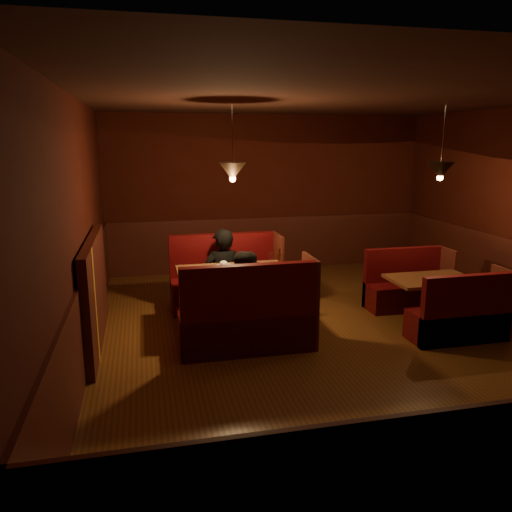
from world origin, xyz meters
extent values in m
cube|color=#583512|center=(0.00, 0.00, -0.01)|extent=(6.00, 7.00, 0.01)
cube|color=#3A1E15|center=(0.00, 0.00, 2.90)|extent=(6.00, 7.00, 0.01)
cube|color=#330C07|center=(0.00, 3.50, 1.45)|extent=(6.00, 0.01, 2.90)
cube|color=#330C07|center=(-3.00, 0.00, 1.45)|extent=(0.01, 7.00, 2.90)
cube|color=#421812|center=(0.00, 3.48, 0.50)|extent=(6.00, 0.04, 1.00)
cube|color=#421812|center=(-2.98, 0.00, 0.50)|extent=(0.04, 7.00, 1.00)
cube|color=#421812|center=(-2.92, 0.40, 0.65)|extent=(0.10, 2.20, 1.30)
cube|color=gold|center=(-2.87, -0.15, 0.65)|extent=(0.01, 0.12, 1.30)
cylinder|color=#333333|center=(-1.20, 0.56, 2.45)|extent=(0.01, 0.01, 0.80)
cone|color=black|center=(-1.20, 0.56, 2.05)|extent=(0.34, 0.34, 0.22)
sphere|color=#FFBF72|center=(-1.20, 0.56, 1.96)|extent=(0.08, 0.08, 0.08)
cylinder|color=#333333|center=(1.42, 0.12, 2.45)|extent=(0.01, 0.01, 0.80)
cone|color=black|center=(1.42, 0.12, 2.05)|extent=(0.34, 0.34, 0.22)
sphere|color=#FFBF72|center=(1.42, 0.12, 1.96)|extent=(0.08, 0.08, 0.08)
cube|color=brown|center=(-1.20, 0.56, 0.75)|extent=(1.45, 0.88, 0.05)
cylinder|color=#421812|center=(-1.20, 0.56, 0.36)|extent=(0.14, 0.14, 0.72)
cylinder|color=#421812|center=(-1.20, 0.56, 0.02)|extent=(0.58, 0.58, 0.04)
cylinder|color=silver|center=(-1.19, 0.42, 0.79)|extent=(0.29, 0.29, 0.02)
cube|color=black|center=(-1.14, 0.44, 0.81)|extent=(0.09, 0.08, 0.04)
ellipsoid|color=silver|center=(-1.22, 0.42, 0.82)|extent=(0.07, 0.07, 0.06)
cube|color=tan|center=(-1.09, 0.38, 0.81)|extent=(0.09, 0.09, 0.03)
cylinder|color=silver|center=(-1.21, 0.33, 0.80)|extent=(0.07, 0.12, 0.01)
cylinder|color=silver|center=(-1.27, 0.76, 0.78)|extent=(0.27, 0.27, 0.02)
ellipsoid|color=beige|center=(-1.29, 0.81, 0.82)|extent=(0.10, 0.10, 0.06)
cube|color=silver|center=(-1.36, 0.75, 0.79)|extent=(0.21, 0.04, 0.00)
cylinder|color=white|center=(-0.87, 0.55, 0.82)|extent=(0.05, 0.05, 0.09)
cylinder|color=white|center=(-0.64, 0.77, 0.85)|extent=(0.08, 0.08, 0.16)
cylinder|color=white|center=(-0.72, 0.34, 0.85)|extent=(0.08, 0.08, 0.16)
cylinder|color=#47230F|center=(-0.55, 0.65, 0.86)|extent=(0.06, 0.06, 0.17)
cylinder|color=#47230F|center=(-0.55, 0.65, 0.98)|extent=(0.03, 0.03, 0.07)
ellipsoid|color=white|center=(-0.76, 0.41, 0.80)|extent=(0.12, 0.11, 0.05)
cube|color=#420711|center=(-1.20, 1.31, 0.23)|extent=(1.55, 0.57, 0.47)
cube|color=#420711|center=(-1.20, 1.53, 0.54)|extent=(1.55, 0.12, 1.09)
cube|color=#421812|center=(-0.40, 1.31, 0.54)|extent=(0.04, 0.57, 1.09)
cube|color=#420711|center=(-1.20, -0.19, 0.23)|extent=(1.55, 0.57, 0.47)
cube|color=#420711|center=(-1.20, -0.41, 0.54)|extent=(1.55, 0.12, 1.09)
cube|color=#421812|center=(-0.40, -0.19, 0.54)|extent=(0.04, 0.57, 1.09)
cube|color=brown|center=(1.42, 0.12, 0.61)|extent=(1.11, 0.71, 0.04)
cylinder|color=#421812|center=(1.42, 0.12, 0.29)|extent=(0.12, 0.12, 0.59)
cylinder|color=#421812|center=(1.42, 0.12, 0.02)|extent=(0.47, 0.47, 0.03)
cube|color=#420711|center=(1.42, 0.73, 0.19)|extent=(1.20, 0.46, 0.38)
cube|color=#420711|center=(1.42, 0.91, 0.44)|extent=(1.20, 0.10, 0.88)
cube|color=#421812|center=(2.04, 0.73, 0.44)|extent=(0.03, 0.46, 0.88)
cube|color=#420711|center=(1.42, -0.48, 0.19)|extent=(1.20, 0.46, 0.38)
cube|color=#420711|center=(1.42, -0.66, 0.44)|extent=(1.20, 0.10, 0.88)
cube|color=#421812|center=(2.04, -0.48, 0.44)|extent=(0.03, 0.46, 0.88)
imported|color=black|center=(-1.24, 1.25, 0.78)|extent=(0.61, 0.43, 1.56)
imported|color=black|center=(-1.13, -0.08, 0.75)|extent=(0.74, 0.59, 1.51)
camera|label=1|loc=(-2.31, -5.63, 2.41)|focal=35.00mm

